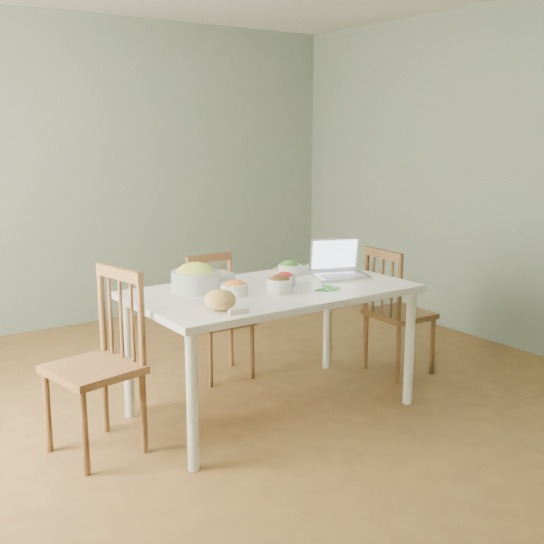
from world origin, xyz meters
TOP-DOWN VIEW (x-y plane):
  - floor at (0.00, 0.00)m, footprint 5.00×5.00m
  - wall_back at (0.00, 2.50)m, footprint 5.00×0.00m
  - wall_right at (2.50, 0.00)m, footprint 0.00×5.00m
  - dining_table at (0.18, -0.10)m, footprint 1.67×0.94m
  - chair_far at (0.22, 0.60)m, footprint 0.40×0.38m
  - chair_left at (-0.94, -0.03)m, footprint 0.50×0.52m
  - chair_right at (1.33, -0.04)m, footprint 0.40×0.42m
  - bread_boule at (-0.34, -0.37)m, footprint 0.18×0.18m
  - butter_stick at (-0.31, -0.49)m, footprint 0.11×0.05m
  - bowl_squash at (-0.24, 0.09)m, footprint 0.38×0.38m
  - bowl_carrot at (-0.11, -0.13)m, footprint 0.18×0.18m
  - bowl_onion at (-0.04, 0.15)m, footprint 0.21×0.21m
  - bowl_mushroom at (0.15, -0.22)m, footprint 0.17×0.17m
  - bowl_redpep at (0.28, -0.08)m, footprint 0.17×0.17m
  - bowl_broccoli at (0.49, 0.15)m, footprint 0.18×0.18m
  - flatbread at (0.55, 0.27)m, footprint 0.20×0.20m
  - basil_bunch at (0.42, -0.30)m, footprint 0.19×0.19m
  - laptop at (0.73, -0.09)m, footprint 0.42×0.38m

SIDE VIEW (x-z plane):
  - floor at x=0.00m, z-range 0.00..0.00m
  - dining_table at x=0.18m, z-range 0.00..0.78m
  - chair_far at x=0.22m, z-range 0.00..0.86m
  - chair_right at x=1.33m, z-range 0.00..0.91m
  - chair_left at x=-0.94m, z-range 0.00..1.00m
  - flatbread at x=0.55m, z-range 0.78..0.80m
  - basil_bunch at x=0.42m, z-range 0.78..0.81m
  - butter_stick at x=-0.31m, z-range 0.78..0.81m
  - bowl_redpep at x=0.28m, z-range 0.78..0.86m
  - bowl_carrot at x=-0.11m, z-range 0.78..0.87m
  - bowl_onion at x=-0.04m, z-range 0.78..0.88m
  - bowl_broccoli at x=0.49m, z-range 0.78..0.88m
  - bowl_mushroom at x=0.15m, z-range 0.78..0.89m
  - bread_boule at x=-0.34m, z-range 0.78..0.90m
  - bowl_squash at x=-0.24m, z-range 0.78..0.95m
  - laptop at x=0.73m, z-range 0.78..1.02m
  - wall_back at x=0.00m, z-range 0.00..2.70m
  - wall_right at x=2.50m, z-range 0.00..2.70m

